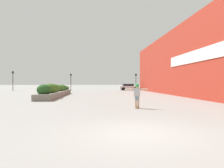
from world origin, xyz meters
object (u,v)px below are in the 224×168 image
(skateboard, at_px, (137,107))
(skateboarder, at_px, (137,93))
(car_center_left, at_px, (173,86))
(traffic_light_far_left, at_px, (13,78))
(traffic_light_left, at_px, (71,79))
(traffic_light_right, at_px, (136,79))
(car_leftmost, at_px, (129,87))

(skateboard, distance_m, skateboarder, 0.91)
(skateboarder, height_order, car_center_left, car_center_left)
(skateboarder, height_order, traffic_light_far_left, traffic_light_far_left)
(traffic_light_left, bearing_deg, skateboarder, -74.65)
(skateboarder, height_order, traffic_light_right, traffic_light_right)
(skateboarder, bearing_deg, traffic_light_far_left, 143.90)
(skateboard, bearing_deg, traffic_light_right, 98.35)
(skateboarder, distance_m, traffic_light_far_left, 33.12)
(traffic_light_left, bearing_deg, skateboard, -74.65)
(skateboard, height_order, traffic_light_far_left, traffic_light_far_left)
(traffic_light_right, bearing_deg, skateboarder, -101.41)
(car_leftmost, relative_size, car_center_left, 0.88)
(skateboard, distance_m, traffic_light_far_left, 33.18)
(traffic_light_left, bearing_deg, car_center_left, 16.98)
(car_leftmost, relative_size, traffic_light_left, 1.22)
(car_center_left, xyz_separation_m, traffic_light_left, (-23.67, -7.23, 1.50))
(skateboarder, bearing_deg, traffic_light_right, 98.35)
(car_leftmost, height_order, car_center_left, car_center_left)
(skateboarder, xyz_separation_m, traffic_light_right, (5.57, 27.59, 1.38))
(car_leftmost, bearing_deg, traffic_light_right, 18.60)
(skateboard, relative_size, car_leftmost, 0.14)
(car_leftmost, xyz_separation_m, car_center_left, (11.61, 3.98, 0.07))
(skateboard, relative_size, traffic_light_left, 0.17)
(traffic_light_left, distance_m, traffic_light_right, 13.09)
(car_center_left, distance_m, traffic_light_right, 12.79)
(skateboard, height_order, skateboarder, skateboarder)
(car_leftmost, distance_m, traffic_light_left, 12.59)
(skateboard, distance_m, car_leftmost, 30.97)
(car_leftmost, distance_m, car_center_left, 12.27)
(skateboard, bearing_deg, traffic_light_left, 125.11)
(skateboard, xyz_separation_m, traffic_light_left, (-7.52, 27.38, 2.25))
(skateboard, bearing_deg, car_center_left, 84.74)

